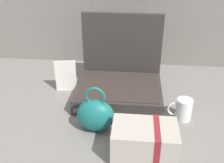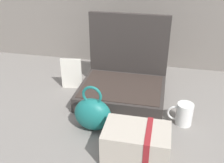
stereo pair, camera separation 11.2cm
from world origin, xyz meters
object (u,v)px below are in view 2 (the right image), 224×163
(teal_pouch_handbag, at_px, (93,114))
(cream_toiletry_bag, at_px, (137,143))
(info_card_left, at_px, (71,74))
(coffee_mug, at_px, (184,114))
(open_suitcase, at_px, (124,81))

(teal_pouch_handbag, height_order, cream_toiletry_bag, teal_pouch_handbag)
(teal_pouch_handbag, xyz_separation_m, info_card_left, (-0.20, 0.31, 0.01))
(coffee_mug, bearing_deg, info_card_left, 160.92)
(teal_pouch_handbag, relative_size, cream_toiletry_bag, 0.87)
(open_suitcase, bearing_deg, info_card_left, 177.00)
(cream_toiletry_bag, bearing_deg, teal_pouch_handbag, 148.01)
(coffee_mug, height_order, info_card_left, info_card_left)
(cream_toiletry_bag, height_order, info_card_left, info_card_left)
(open_suitcase, xyz_separation_m, coffee_mug, (0.29, -0.18, -0.03))
(teal_pouch_handbag, relative_size, coffee_mug, 1.88)
(teal_pouch_handbag, bearing_deg, open_suitcase, 75.63)
(teal_pouch_handbag, xyz_separation_m, coffee_mug, (0.37, 0.11, -0.02))
(cream_toiletry_bag, xyz_separation_m, coffee_mug, (0.17, 0.24, -0.01))
(cream_toiletry_bag, bearing_deg, info_card_left, 132.81)
(open_suitcase, relative_size, info_card_left, 2.43)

